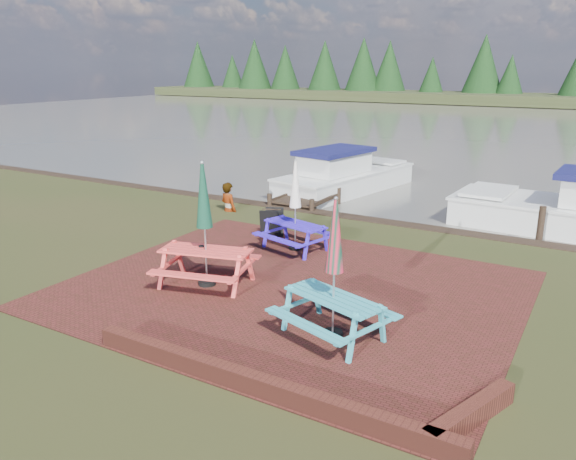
{
  "coord_description": "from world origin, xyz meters",
  "views": [
    {
      "loc": [
        5.43,
        -8.45,
        4.52
      ],
      "look_at": [
        -0.58,
        1.86,
        1.0
      ],
      "focal_mm": 35.0,
      "sensor_mm": 36.0,
      "label": 1
    }
  ],
  "objects_px": {
    "jetty": "(345,182)",
    "person": "(228,183)",
    "picnic_table_teal": "(334,290)",
    "chalkboard": "(272,223)",
    "picnic_table_red": "(206,244)",
    "boat_jetty": "(344,177)",
    "picnic_table_blue": "(295,219)"
  },
  "relations": [
    {
      "from": "picnic_table_red",
      "to": "jetty",
      "type": "bearing_deg",
      "value": 84.72
    },
    {
      "from": "picnic_table_blue",
      "to": "jetty",
      "type": "relative_size",
      "value": 0.25
    },
    {
      "from": "picnic_table_teal",
      "to": "chalkboard",
      "type": "xyz_separation_m",
      "value": [
        -3.98,
        4.41,
        -0.45
      ]
    },
    {
      "from": "boat_jetty",
      "to": "person",
      "type": "bearing_deg",
      "value": -96.25
    },
    {
      "from": "boat_jetty",
      "to": "picnic_table_teal",
      "type": "bearing_deg",
      "value": -55.03
    },
    {
      "from": "picnic_table_blue",
      "to": "jetty",
      "type": "height_order",
      "value": "picnic_table_blue"
    },
    {
      "from": "picnic_table_teal",
      "to": "boat_jetty",
      "type": "relative_size",
      "value": 0.36
    },
    {
      "from": "chalkboard",
      "to": "jetty",
      "type": "height_order",
      "value": "chalkboard"
    },
    {
      "from": "picnic_table_red",
      "to": "boat_jetty",
      "type": "distance_m",
      "value": 10.81
    },
    {
      "from": "person",
      "to": "picnic_table_red",
      "type": "bearing_deg",
      "value": 140.2
    },
    {
      "from": "picnic_table_red",
      "to": "chalkboard",
      "type": "bearing_deg",
      "value": 85.13
    },
    {
      "from": "boat_jetty",
      "to": "person",
      "type": "height_order",
      "value": "person"
    },
    {
      "from": "picnic_table_teal",
      "to": "person",
      "type": "bearing_deg",
      "value": 155.14
    },
    {
      "from": "picnic_table_red",
      "to": "picnic_table_blue",
      "type": "relative_size",
      "value": 1.15
    },
    {
      "from": "picnic_table_teal",
      "to": "picnic_table_blue",
      "type": "xyz_separation_m",
      "value": [
        -2.91,
        3.81,
        -0.06
      ]
    },
    {
      "from": "jetty",
      "to": "person",
      "type": "height_order",
      "value": "person"
    },
    {
      "from": "chalkboard",
      "to": "boat_jetty",
      "type": "relative_size",
      "value": 0.12
    },
    {
      "from": "chalkboard",
      "to": "picnic_table_teal",
      "type": "bearing_deg",
      "value": -72.61
    },
    {
      "from": "picnic_table_red",
      "to": "picnic_table_blue",
      "type": "bearing_deg",
      "value": 67.05
    },
    {
      "from": "picnic_table_red",
      "to": "person",
      "type": "distance_m",
      "value": 6.37
    },
    {
      "from": "picnic_table_blue",
      "to": "person",
      "type": "distance_m",
      "value": 4.49
    },
    {
      "from": "picnic_table_teal",
      "to": "boat_jetty",
      "type": "height_order",
      "value": "picnic_table_teal"
    },
    {
      "from": "picnic_table_red",
      "to": "person",
      "type": "height_order",
      "value": "picnic_table_red"
    },
    {
      "from": "person",
      "to": "picnic_table_teal",
      "type": "bearing_deg",
      "value": 155.6
    },
    {
      "from": "picnic_table_teal",
      "to": "jetty",
      "type": "bearing_deg",
      "value": 131.54
    },
    {
      "from": "picnic_table_red",
      "to": "person",
      "type": "relative_size",
      "value": 1.45
    },
    {
      "from": "boat_jetty",
      "to": "person",
      "type": "relative_size",
      "value": 3.72
    },
    {
      "from": "picnic_table_blue",
      "to": "chalkboard",
      "type": "xyz_separation_m",
      "value": [
        -1.07,
        0.59,
        -0.39
      ]
    },
    {
      "from": "picnic_table_red",
      "to": "chalkboard",
      "type": "relative_size",
      "value": 3.3
    },
    {
      "from": "picnic_table_teal",
      "to": "chalkboard",
      "type": "relative_size",
      "value": 3.07
    },
    {
      "from": "picnic_table_blue",
      "to": "chalkboard",
      "type": "relative_size",
      "value": 2.86
    },
    {
      "from": "chalkboard",
      "to": "picnic_table_blue",
      "type": "bearing_deg",
      "value": -53.68
    }
  ]
}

